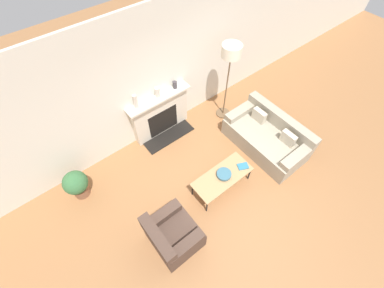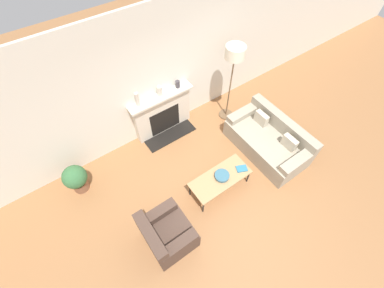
% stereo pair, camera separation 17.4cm
% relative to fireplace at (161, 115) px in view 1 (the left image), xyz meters
% --- Properties ---
extents(ground_plane, '(18.00, 18.00, 0.00)m').
position_rel_fireplace_xyz_m(ground_plane, '(0.24, -2.28, -0.52)').
color(ground_plane, '#99663D').
extents(wall_back, '(18.00, 0.06, 2.90)m').
position_rel_fireplace_xyz_m(wall_back, '(0.24, 0.15, 0.93)').
color(wall_back, silver).
rests_on(wall_back, ground_plane).
extents(fireplace, '(1.48, 0.59, 1.06)m').
position_rel_fireplace_xyz_m(fireplace, '(0.00, 0.00, 0.00)').
color(fireplace, beige).
rests_on(fireplace, ground_plane).
extents(couch, '(0.97, 1.80, 0.77)m').
position_rel_fireplace_xyz_m(couch, '(1.58, -1.83, -0.22)').
color(couch, '#9E937F').
rests_on(couch, ground_plane).
extents(armchair_near, '(0.77, 0.82, 0.86)m').
position_rel_fireplace_xyz_m(armchair_near, '(-1.33, -2.29, -0.19)').
color(armchair_near, '#4C382D').
rests_on(armchair_near, ground_plane).
extents(coffee_table, '(1.22, 0.52, 0.42)m').
position_rel_fireplace_xyz_m(coffee_table, '(0.08, -1.99, -0.13)').
color(coffee_table, tan).
rests_on(coffee_table, ground_plane).
extents(bowl, '(0.29, 0.29, 0.08)m').
position_rel_fireplace_xyz_m(bowl, '(0.11, -1.99, -0.05)').
color(bowl, '#38667A').
rests_on(bowl, coffee_table).
extents(book, '(0.25, 0.22, 0.02)m').
position_rel_fireplace_xyz_m(book, '(0.55, -2.08, -0.09)').
color(book, teal).
rests_on(book, coffee_table).
extents(floor_lamp, '(0.41, 0.41, 1.92)m').
position_rel_fireplace_xyz_m(floor_lamp, '(1.50, -0.51, 1.12)').
color(floor_lamp, brown).
rests_on(floor_lamp, ground_plane).
extents(mantel_vase_left, '(0.09, 0.09, 0.33)m').
position_rel_fireplace_xyz_m(mantel_vase_left, '(-0.50, 0.02, 0.71)').
color(mantel_vase_left, beige).
rests_on(mantel_vase_left, fireplace).
extents(mantel_vase_center_left, '(0.10, 0.10, 0.23)m').
position_rel_fireplace_xyz_m(mantel_vase_center_left, '(0.01, 0.02, 0.66)').
color(mantel_vase_center_left, beige).
rests_on(mantel_vase_center_left, fireplace).
extents(mantel_vase_center_right, '(0.10, 0.10, 0.16)m').
position_rel_fireplace_xyz_m(mantel_vase_center_right, '(0.45, 0.02, 0.62)').
color(mantel_vase_center_right, '#3D383D').
rests_on(mantel_vase_center_right, fireplace).
extents(potted_plant, '(0.46, 0.46, 0.67)m').
position_rel_fireplace_xyz_m(potted_plant, '(-2.21, -0.37, -0.13)').
color(potted_plant, brown).
rests_on(potted_plant, ground_plane).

